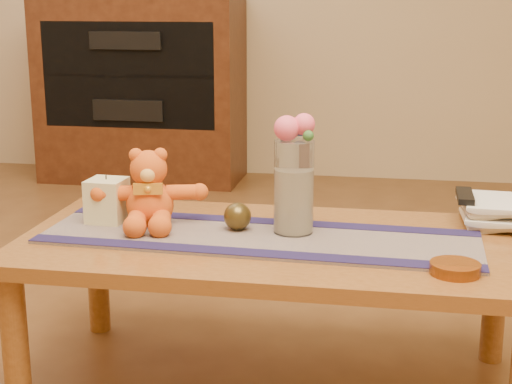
% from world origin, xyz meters
% --- Properties ---
extents(coffee_table_top, '(1.40, 0.70, 0.04)m').
position_xyz_m(coffee_table_top, '(0.00, 0.00, 0.43)').
color(coffee_table_top, brown).
rests_on(coffee_table_top, floor).
extents(table_leg_fl, '(0.07, 0.07, 0.41)m').
position_xyz_m(table_leg_fl, '(-0.64, -0.29, 0.21)').
color(table_leg_fl, brown).
rests_on(table_leg_fl, floor).
extents(table_leg_bl, '(0.07, 0.07, 0.41)m').
position_xyz_m(table_leg_bl, '(-0.64, 0.29, 0.21)').
color(table_leg_bl, brown).
rests_on(table_leg_bl, floor).
extents(table_leg_br, '(0.07, 0.07, 0.41)m').
position_xyz_m(table_leg_br, '(0.64, 0.29, 0.21)').
color(table_leg_br, brown).
rests_on(table_leg_br, floor).
extents(persian_runner, '(1.21, 0.39, 0.01)m').
position_xyz_m(persian_runner, '(-0.04, -0.01, 0.45)').
color(persian_runner, '#171B41').
rests_on(persian_runner, coffee_table_top).
extents(runner_border_near, '(1.20, 0.10, 0.00)m').
position_xyz_m(runner_border_near, '(-0.05, -0.16, 0.46)').
color(runner_border_near, '#1A153F').
rests_on(runner_border_near, persian_runner).
extents(runner_border_far, '(1.20, 0.10, 0.00)m').
position_xyz_m(runner_border_far, '(-0.04, 0.13, 0.46)').
color(runner_border_far, '#1A153F').
rests_on(runner_border_far, persian_runner).
extents(teddy_bear, '(0.36, 0.32, 0.21)m').
position_xyz_m(teddy_bear, '(-0.37, 0.05, 0.56)').
color(teddy_bear, '#D75B1B').
rests_on(teddy_bear, persian_runner).
extents(pillar_candle, '(0.11, 0.11, 0.13)m').
position_xyz_m(pillar_candle, '(-0.50, 0.06, 0.52)').
color(pillar_candle, beige).
rests_on(pillar_candle, persian_runner).
extents(candle_wick, '(0.00, 0.00, 0.01)m').
position_xyz_m(candle_wick, '(-0.50, 0.06, 0.59)').
color(candle_wick, black).
rests_on(candle_wick, pillar_candle).
extents(glass_vase, '(0.11, 0.11, 0.26)m').
position_xyz_m(glass_vase, '(0.05, 0.04, 0.59)').
color(glass_vase, silver).
rests_on(glass_vase, persian_runner).
extents(potpourri_fill, '(0.09, 0.09, 0.18)m').
position_xyz_m(potpourri_fill, '(0.05, 0.04, 0.55)').
color(potpourri_fill, beige).
rests_on(potpourri_fill, glass_vase).
extents(rose_left, '(0.07, 0.07, 0.07)m').
position_xyz_m(rose_left, '(0.03, 0.03, 0.75)').
color(rose_left, '#F25577').
rests_on(rose_left, glass_vase).
extents(rose_right, '(0.06, 0.06, 0.06)m').
position_xyz_m(rose_right, '(0.07, 0.05, 0.76)').
color(rose_right, '#F25577').
rests_on(rose_right, glass_vase).
extents(blue_flower_back, '(0.04, 0.04, 0.04)m').
position_xyz_m(blue_flower_back, '(0.06, 0.08, 0.75)').
color(blue_flower_back, '#4C55A5').
rests_on(blue_flower_back, glass_vase).
extents(blue_flower_side, '(0.04, 0.04, 0.04)m').
position_xyz_m(blue_flower_side, '(0.02, 0.06, 0.74)').
color(blue_flower_side, '#4C55A5').
rests_on(blue_flower_side, glass_vase).
extents(leaf_sprig, '(0.03, 0.03, 0.03)m').
position_xyz_m(leaf_sprig, '(0.09, 0.02, 0.74)').
color(leaf_sprig, '#33662D').
rests_on(leaf_sprig, glass_vase).
extents(bronze_ball, '(0.10, 0.10, 0.08)m').
position_xyz_m(bronze_ball, '(-0.11, 0.04, 0.50)').
color(bronze_ball, '#443616').
rests_on(bronze_ball, persian_runner).
extents(book_bottom, '(0.17, 0.23, 0.02)m').
position_xyz_m(book_bottom, '(0.53, 0.25, 0.46)').
color(book_bottom, beige).
rests_on(book_bottom, coffee_table_top).
extents(book_lower, '(0.19, 0.24, 0.02)m').
position_xyz_m(book_lower, '(0.53, 0.24, 0.48)').
color(book_lower, beige).
rests_on(book_lower, book_bottom).
extents(book_upper, '(0.19, 0.24, 0.02)m').
position_xyz_m(book_upper, '(0.52, 0.25, 0.50)').
color(book_upper, beige).
rests_on(book_upper, book_lower).
extents(book_top, '(0.18, 0.23, 0.02)m').
position_xyz_m(book_top, '(0.53, 0.25, 0.52)').
color(book_top, beige).
rests_on(book_top, book_upper).
extents(tv_remote, '(0.05, 0.16, 0.02)m').
position_xyz_m(tv_remote, '(0.53, 0.24, 0.54)').
color(tv_remote, black).
rests_on(tv_remote, book_top).
extents(amber_dish, '(0.13, 0.13, 0.03)m').
position_xyz_m(amber_dish, '(0.47, -0.20, 0.46)').
color(amber_dish, '#BF5914').
rests_on(amber_dish, coffee_table_top).
extents(media_cabinet, '(1.20, 0.50, 1.10)m').
position_xyz_m(media_cabinet, '(-1.20, 2.48, 0.55)').
color(media_cabinet, '#33170B').
rests_on(media_cabinet, floor).
extents(cabinet_cavity, '(1.02, 0.03, 0.61)m').
position_xyz_m(cabinet_cavity, '(-1.20, 2.25, 0.66)').
color(cabinet_cavity, black).
rests_on(cabinet_cavity, media_cabinet).
extents(cabinet_shelf, '(1.02, 0.20, 0.02)m').
position_xyz_m(cabinet_shelf, '(-1.20, 2.33, 0.66)').
color(cabinet_shelf, '#33170B').
rests_on(cabinet_shelf, media_cabinet).
extents(stereo_upper, '(0.42, 0.28, 0.10)m').
position_xyz_m(stereo_upper, '(-1.20, 2.35, 0.86)').
color(stereo_upper, black).
rests_on(stereo_upper, media_cabinet).
extents(stereo_lower, '(0.42, 0.28, 0.12)m').
position_xyz_m(stereo_lower, '(-1.20, 2.35, 0.46)').
color(stereo_lower, black).
rests_on(stereo_lower, media_cabinet).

